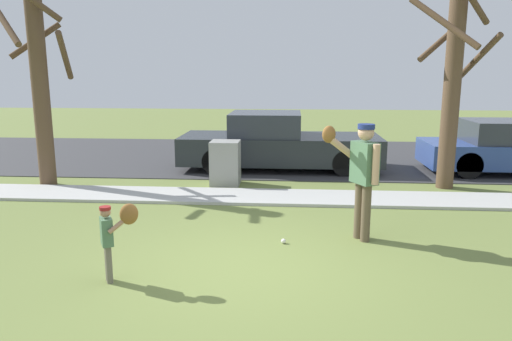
{
  "coord_description": "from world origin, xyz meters",
  "views": [
    {
      "loc": [
        0.64,
        -6.0,
        2.55
      ],
      "look_at": [
        0.07,
        1.55,
        1.0
      ],
      "focal_mm": 34.04,
      "sensor_mm": 36.0,
      "label": 1
    }
  ],
  "objects_px": {
    "person_adult": "(362,169)",
    "person_child": "(113,230)",
    "utility_cabinet": "(225,163)",
    "street_tree_far": "(39,80)",
    "parked_pickup_dark": "(277,144)",
    "street_tree_near": "(453,82)",
    "baseball": "(283,241)"
  },
  "relations": [
    {
      "from": "person_adult",
      "to": "person_child",
      "type": "height_order",
      "value": "person_adult"
    },
    {
      "from": "street_tree_near",
      "to": "parked_pickup_dark",
      "type": "xyz_separation_m",
      "value": [
        -3.81,
        1.85,
        -1.66
      ]
    },
    {
      "from": "person_child",
      "to": "parked_pickup_dark",
      "type": "distance_m",
      "value": 7.45
    },
    {
      "from": "person_child",
      "to": "street_tree_far",
      "type": "bearing_deg",
      "value": 96.07
    },
    {
      "from": "person_adult",
      "to": "utility_cabinet",
      "type": "relative_size",
      "value": 1.78
    },
    {
      "from": "person_child",
      "to": "utility_cabinet",
      "type": "distance_m",
      "value": 5.38
    },
    {
      "from": "baseball",
      "to": "street_tree_near",
      "type": "height_order",
      "value": "street_tree_near"
    },
    {
      "from": "person_child",
      "to": "parked_pickup_dark",
      "type": "bearing_deg",
      "value": 48.06
    },
    {
      "from": "person_adult",
      "to": "baseball",
      "type": "bearing_deg",
      "value": -15.06
    },
    {
      "from": "utility_cabinet",
      "to": "street_tree_near",
      "type": "relative_size",
      "value": 0.23
    },
    {
      "from": "baseball",
      "to": "parked_pickup_dark",
      "type": "xyz_separation_m",
      "value": [
        -0.29,
        5.73,
        0.64
      ]
    },
    {
      "from": "utility_cabinet",
      "to": "street_tree_far",
      "type": "relative_size",
      "value": 0.23
    },
    {
      "from": "utility_cabinet",
      "to": "parked_pickup_dark",
      "type": "height_order",
      "value": "parked_pickup_dark"
    },
    {
      "from": "utility_cabinet",
      "to": "street_tree_near",
      "type": "bearing_deg",
      "value": 0.6
    },
    {
      "from": "baseball",
      "to": "parked_pickup_dark",
      "type": "distance_m",
      "value": 5.78
    },
    {
      "from": "street_tree_far",
      "to": "person_adult",
      "type": "bearing_deg",
      "value": -25.7
    },
    {
      "from": "person_adult",
      "to": "utility_cabinet",
      "type": "height_order",
      "value": "person_adult"
    },
    {
      "from": "utility_cabinet",
      "to": "parked_pickup_dark",
      "type": "xyz_separation_m",
      "value": [
        1.12,
        1.91,
        0.17
      ]
    },
    {
      "from": "parked_pickup_dark",
      "to": "street_tree_near",
      "type": "bearing_deg",
      "value": -25.94
    },
    {
      "from": "person_adult",
      "to": "parked_pickup_dark",
      "type": "distance_m",
      "value": 5.66
    },
    {
      "from": "utility_cabinet",
      "to": "street_tree_far",
      "type": "bearing_deg",
      "value": -174.62
    },
    {
      "from": "baseball",
      "to": "street_tree_far",
      "type": "height_order",
      "value": "street_tree_far"
    },
    {
      "from": "person_adult",
      "to": "street_tree_far",
      "type": "bearing_deg",
      "value": -54.12
    },
    {
      "from": "person_adult",
      "to": "parked_pickup_dark",
      "type": "height_order",
      "value": "person_adult"
    },
    {
      "from": "person_adult",
      "to": "street_tree_near",
      "type": "distance_m",
      "value": 4.48
    },
    {
      "from": "person_child",
      "to": "baseball",
      "type": "relative_size",
      "value": 13.59
    },
    {
      "from": "street_tree_near",
      "to": "person_adult",
      "type": "bearing_deg",
      "value": -123.25
    },
    {
      "from": "utility_cabinet",
      "to": "street_tree_near",
      "type": "distance_m",
      "value": 5.26
    },
    {
      "from": "person_adult",
      "to": "person_child",
      "type": "distance_m",
      "value": 3.68
    },
    {
      "from": "utility_cabinet",
      "to": "street_tree_far",
      "type": "distance_m",
      "value": 4.46
    },
    {
      "from": "person_child",
      "to": "baseball",
      "type": "height_order",
      "value": "person_child"
    },
    {
      "from": "street_tree_far",
      "to": "utility_cabinet",
      "type": "bearing_deg",
      "value": 5.38
    }
  ]
}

